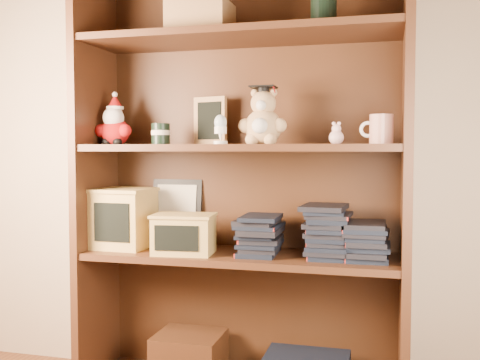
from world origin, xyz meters
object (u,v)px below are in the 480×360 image
(teacher_mug, at_px, (381,129))
(treats_box, at_px, (124,218))
(grad_teddy_bear, at_px, (263,122))
(bookcase, at_px, (243,190))

(teacher_mug, relative_size, treats_box, 0.50)
(teacher_mug, bearing_deg, grad_teddy_bear, -179.09)
(grad_teddy_bear, distance_m, teacher_mug, 0.41)
(bookcase, bearing_deg, grad_teddy_bear, -32.48)
(bookcase, distance_m, treats_box, 0.48)
(teacher_mug, distance_m, treats_box, 1.02)
(grad_teddy_bear, bearing_deg, bookcase, 147.52)
(grad_teddy_bear, xyz_separation_m, treats_box, (-0.55, 0.01, -0.36))
(bookcase, bearing_deg, treats_box, -173.66)
(bookcase, distance_m, teacher_mug, 0.55)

